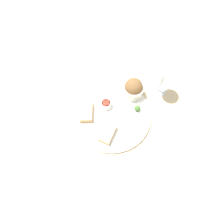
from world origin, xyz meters
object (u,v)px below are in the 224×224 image
cheese_toast_near (86,112)px  fork (95,69)px  sauce_ramekin (106,104)px  salad_bowl (133,88)px  wine_glass (164,76)px  cheese_toast_far (107,133)px

cheese_toast_near → fork: bearing=-174.4°
sauce_ramekin → cheese_toast_near: 0.09m
sauce_ramekin → salad_bowl: bearing=129.6°
wine_glass → sauce_ramekin: bearing=-59.4°
sauce_ramekin → cheese_toast_far: (0.13, 0.03, -0.00)m
sauce_ramekin → cheese_toast_near: bearing=-55.8°
sauce_ramekin → cheese_toast_far: 0.13m
cheese_toast_near → wine_glass: bearing=121.5°
salad_bowl → sauce_ramekin: bearing=-50.4°
salad_bowl → fork: bearing=-118.9°
cheese_toast_near → fork: cheese_toast_near is taller
cheese_toast_far → wine_glass: size_ratio=0.58×
wine_glass → cheese_toast_far: bearing=-36.4°
cheese_toast_far → fork: (-0.33, -0.13, -0.02)m
cheese_toast_near → cheese_toast_far: same height
salad_bowl → cheese_toast_near: bearing=-52.6°
cheese_toast_near → wine_glass: 0.36m
cheese_toast_near → cheese_toast_far: size_ratio=1.08×
salad_bowl → cheese_toast_near: size_ratio=0.94×
salad_bowl → fork: size_ratio=0.53×
sauce_ramekin → wine_glass: 0.27m
salad_bowl → sauce_ramekin: 0.14m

